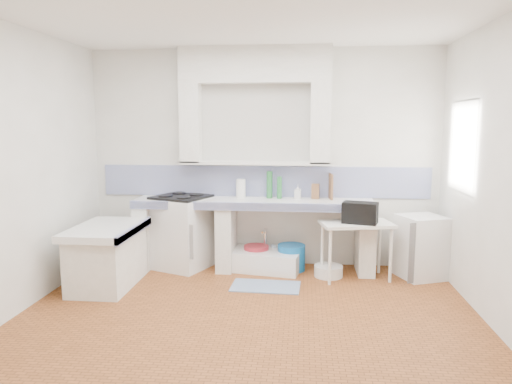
# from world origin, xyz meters

# --- Properties ---
(floor) EXTENTS (4.50, 4.50, 0.00)m
(floor) POSITION_xyz_m (0.00, 0.00, 0.00)
(floor) COLOR brown
(floor) RESTS_ON ground
(ceiling) EXTENTS (4.50, 4.50, 0.00)m
(ceiling) POSITION_xyz_m (0.00, 0.00, 2.80)
(ceiling) COLOR white
(ceiling) RESTS_ON ground
(wall_back) EXTENTS (4.50, 0.00, 4.50)m
(wall_back) POSITION_xyz_m (0.00, 2.00, 1.40)
(wall_back) COLOR white
(wall_back) RESTS_ON ground
(wall_front) EXTENTS (4.50, 0.00, 4.50)m
(wall_front) POSITION_xyz_m (0.00, -2.00, 1.40)
(wall_front) COLOR white
(wall_front) RESTS_ON ground
(wall_left) EXTENTS (0.00, 4.50, 4.50)m
(wall_left) POSITION_xyz_m (-2.25, 0.00, 1.40)
(wall_left) COLOR white
(wall_left) RESTS_ON ground
(wall_right) EXTENTS (0.00, 4.50, 4.50)m
(wall_right) POSITION_xyz_m (2.25, 0.00, 1.40)
(wall_right) COLOR white
(wall_right) RESTS_ON ground
(alcove_mass) EXTENTS (1.90, 0.25, 0.45)m
(alcove_mass) POSITION_xyz_m (-0.10, 1.88, 2.58)
(alcove_mass) COLOR white
(alcove_mass) RESTS_ON ground
(window_frame) EXTENTS (0.35, 0.86, 1.06)m
(window_frame) POSITION_xyz_m (2.42, 1.20, 1.60)
(window_frame) COLOR #3B2212
(window_frame) RESTS_ON ground
(lace_valance) EXTENTS (0.01, 0.84, 0.24)m
(lace_valance) POSITION_xyz_m (2.28, 1.20, 1.98)
(lace_valance) COLOR white
(lace_valance) RESTS_ON ground
(counter_slab) EXTENTS (3.00, 0.60, 0.08)m
(counter_slab) POSITION_xyz_m (-0.10, 1.70, 0.86)
(counter_slab) COLOR white
(counter_slab) RESTS_ON ground
(counter_lip) EXTENTS (3.00, 0.04, 0.10)m
(counter_lip) POSITION_xyz_m (-0.10, 1.42, 0.86)
(counter_lip) COLOR navy
(counter_lip) RESTS_ON ground
(counter_pier_left) EXTENTS (0.20, 0.55, 0.82)m
(counter_pier_left) POSITION_xyz_m (-1.50, 1.70, 0.41)
(counter_pier_left) COLOR white
(counter_pier_left) RESTS_ON ground
(counter_pier_mid) EXTENTS (0.20, 0.55, 0.82)m
(counter_pier_mid) POSITION_xyz_m (-0.45, 1.70, 0.41)
(counter_pier_mid) COLOR white
(counter_pier_mid) RESTS_ON ground
(counter_pier_right) EXTENTS (0.20, 0.55, 0.82)m
(counter_pier_right) POSITION_xyz_m (1.30, 1.70, 0.41)
(counter_pier_right) COLOR white
(counter_pier_right) RESTS_ON ground
(peninsula_top) EXTENTS (0.70, 1.10, 0.08)m
(peninsula_top) POSITION_xyz_m (-1.70, 0.90, 0.66)
(peninsula_top) COLOR white
(peninsula_top) RESTS_ON ground
(peninsula_base) EXTENTS (0.60, 1.00, 0.62)m
(peninsula_base) POSITION_xyz_m (-1.70, 0.90, 0.31)
(peninsula_base) COLOR white
(peninsula_base) RESTS_ON ground
(peninsula_lip) EXTENTS (0.04, 1.10, 0.10)m
(peninsula_lip) POSITION_xyz_m (-1.37, 0.90, 0.66)
(peninsula_lip) COLOR navy
(peninsula_lip) RESTS_ON ground
(backsplash) EXTENTS (4.27, 0.03, 0.40)m
(backsplash) POSITION_xyz_m (0.00, 1.99, 1.10)
(backsplash) COLOR navy
(backsplash) RESTS_ON ground
(stove) EXTENTS (0.83, 0.81, 0.91)m
(stove) POSITION_xyz_m (-1.03, 1.70, 0.45)
(stove) COLOR white
(stove) RESTS_ON ground
(sink) EXTENTS (0.99, 0.65, 0.22)m
(sink) POSITION_xyz_m (0.04, 1.67, 0.11)
(sink) COLOR white
(sink) RESTS_ON ground
(side_table) EXTENTS (0.91, 0.62, 0.04)m
(side_table) POSITION_xyz_m (1.16, 1.43, 0.34)
(side_table) COLOR white
(side_table) RESTS_ON ground
(fridge) EXTENTS (0.63, 0.63, 0.75)m
(fridge) POSITION_xyz_m (1.95, 1.57, 0.38)
(fridge) COLOR white
(fridge) RESTS_ON ground
(bucket_red) EXTENTS (0.36, 0.36, 0.30)m
(bucket_red) POSITION_xyz_m (-0.07, 1.73, 0.15)
(bucket_red) COLOR #AE2430
(bucket_red) RESTS_ON ground
(bucket_orange) EXTENTS (0.34, 0.34, 0.24)m
(bucket_orange) POSITION_xyz_m (0.08, 1.57, 0.12)
(bucket_orange) COLOR orange
(bucket_orange) RESTS_ON ground
(bucket_blue) EXTENTS (0.42, 0.42, 0.33)m
(bucket_blue) POSITION_xyz_m (0.38, 1.70, 0.16)
(bucket_blue) COLOR #1165B1
(bucket_blue) RESTS_ON ground
(basin_white) EXTENTS (0.37, 0.37, 0.14)m
(basin_white) POSITION_xyz_m (0.84, 1.48, 0.07)
(basin_white) COLOR white
(basin_white) RESTS_ON ground
(water_bottle_a) EXTENTS (0.08, 0.08, 0.27)m
(water_bottle_a) POSITION_xyz_m (-0.07, 1.81, 0.13)
(water_bottle_a) COLOR silver
(water_bottle_a) RESTS_ON ground
(water_bottle_b) EXTENTS (0.08, 0.08, 0.28)m
(water_bottle_b) POSITION_xyz_m (0.15, 1.85, 0.14)
(water_bottle_b) COLOR silver
(water_bottle_b) RESTS_ON ground
(black_bag) EXTENTS (0.44, 0.33, 0.25)m
(black_bag) POSITION_xyz_m (1.19, 1.39, 0.81)
(black_bag) COLOR black
(black_bag) RESTS_ON side_table
(green_bottle_a) EXTENTS (0.09, 0.09, 0.35)m
(green_bottle_a) POSITION_xyz_m (0.09, 1.85, 1.07)
(green_bottle_a) COLOR #256C34
(green_bottle_a) RESTS_ON counter_slab
(green_bottle_b) EXTENTS (0.07, 0.07, 0.28)m
(green_bottle_b) POSITION_xyz_m (0.22, 1.82, 1.04)
(green_bottle_b) COLOR #256C34
(green_bottle_b) RESTS_ON counter_slab
(knife_block) EXTENTS (0.10, 0.09, 0.19)m
(knife_block) POSITION_xyz_m (0.68, 1.85, 1.00)
(knife_block) COLOR brown
(knife_block) RESTS_ON counter_slab
(cutting_board) EXTENTS (0.05, 0.24, 0.32)m
(cutting_board) POSITION_xyz_m (0.87, 1.85, 1.06)
(cutting_board) COLOR brown
(cutting_board) RESTS_ON counter_slab
(paper_towel) EXTENTS (0.15, 0.15, 0.24)m
(paper_towel) POSITION_xyz_m (-0.28, 1.85, 1.02)
(paper_towel) COLOR white
(paper_towel) RESTS_ON counter_slab
(soap_bottle) EXTENTS (0.09, 0.09, 0.18)m
(soap_bottle) POSITION_xyz_m (0.45, 1.85, 0.99)
(soap_bottle) COLOR white
(soap_bottle) RESTS_ON counter_slab
(rug) EXTENTS (0.80, 0.48, 0.01)m
(rug) POSITION_xyz_m (0.11, 1.03, 0.01)
(rug) COLOR #304E89
(rug) RESTS_ON ground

